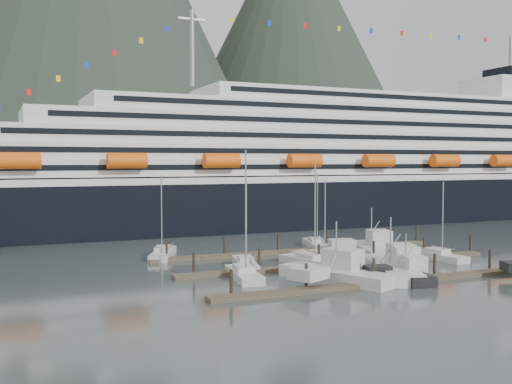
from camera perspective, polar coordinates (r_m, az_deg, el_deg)
ground at (r=84.36m, az=12.17°, el=-6.96°), size 1600.00×1600.00×0.00m
mountains at (r=680.17m, az=-15.00°, el=15.55°), size 870.00×440.00×420.00m
cruise_ship at (r=145.46m, az=9.18°, el=2.00°), size 210.00×30.40×50.30m
dock_near at (r=73.56m, az=13.59°, el=-8.20°), size 48.18×2.28×3.20m
dock_mid at (r=84.10m, az=8.20°, el=-6.74°), size 48.18×2.28×3.20m
dock_far at (r=95.25m, az=4.06°, el=-5.57°), size 48.18×2.28×3.20m
sailboat_a at (r=74.09m, az=-1.16°, el=-7.92°), size 4.25×10.04×16.28m
sailboat_b at (r=82.07m, az=-1.02°, el=-6.88°), size 4.78×9.95×12.65m
sailboat_c at (r=83.62m, az=5.15°, el=-6.68°), size 4.97×10.60×15.26m
sailboat_d at (r=87.83m, az=6.10°, el=-6.25°), size 4.80×10.59×12.45m
sailboat_e at (r=91.40m, az=-8.85°, el=-5.89°), size 6.67×10.84×12.82m
sailboat_g at (r=101.19m, az=5.72°, el=-5.01°), size 5.44×10.67×12.85m
sailboat_h at (r=91.93m, az=16.85°, el=-5.93°), size 4.15×9.92×11.97m
trawler_a at (r=72.91m, az=7.56°, el=-7.70°), size 12.26×14.85×8.02m
trawler_b at (r=75.32m, az=13.98°, el=-7.54°), size 7.72×10.09×6.25m
trawler_c at (r=78.17m, az=12.53°, el=-7.01°), size 12.77×16.26×8.14m
trawler_e at (r=94.21m, az=10.83°, el=-5.29°), size 10.33×12.93×8.03m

